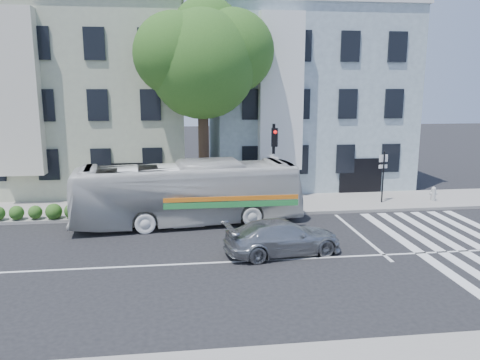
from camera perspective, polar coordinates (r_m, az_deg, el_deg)
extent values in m
plane|color=black|center=(17.57, -2.90, -10.04)|extent=(120.00, 120.00, 0.00)
cube|color=gray|center=(25.15, -4.28, -3.24)|extent=(80.00, 4.00, 0.15)
cube|color=#9FA389|center=(31.86, -17.96, 9.21)|extent=(12.00, 10.00, 11.00)
cube|color=#84969D|center=(32.37, 7.55, 9.68)|extent=(12.00, 10.00, 11.00)
cylinder|color=#2D2116|center=(25.13, -4.43, 2.63)|extent=(0.56, 0.56, 5.20)
sphere|color=#1E4415|center=(24.86, -4.61, 13.86)|extent=(5.60, 5.60, 5.60)
sphere|color=#1E4415|center=(25.43, -0.94, 15.42)|extent=(4.40, 4.40, 4.40)
sphere|color=#1E4415|center=(24.56, -7.97, 14.99)|extent=(4.20, 4.20, 4.20)
sphere|color=#1E4415|center=(26.20, -4.11, 17.47)|extent=(3.80, 3.80, 3.80)
sphere|color=#1E4415|center=(25.42, -6.01, 11.53)|extent=(3.40, 3.40, 3.40)
imported|color=silver|center=(22.07, -6.35, -1.58)|extent=(3.63, 10.88, 2.97)
imported|color=#A1A4A8|center=(18.33, 5.26, -6.94)|extent=(2.59, 4.83, 1.33)
cylinder|color=black|center=(23.89, 4.08, 1.39)|extent=(0.15, 0.15, 4.56)
cube|color=black|center=(23.42, 4.25, 5.21)|extent=(0.37, 0.34, 0.92)
sphere|color=red|center=(23.27, 4.33, 5.84)|extent=(0.17, 0.17, 0.17)
cylinder|color=white|center=(23.66, 4.17, 2.62)|extent=(0.45, 0.21, 0.48)
cylinder|color=#B3B3AF|center=(28.10, 22.50, -1.70)|extent=(0.26, 0.26, 0.64)
sphere|color=#B3B3AF|center=(28.03, 22.55, -1.00)|extent=(0.23, 0.23, 0.23)
cylinder|color=#B3B3AF|center=(28.09, 22.51, -1.53)|extent=(0.43, 0.16, 0.15)
cylinder|color=black|center=(26.55, 17.04, 0.35)|extent=(0.08, 0.08, 2.82)
cube|color=white|center=(26.47, 17.08, 2.55)|extent=(0.51, 0.12, 0.39)
cube|color=white|center=(26.54, 17.03, 1.59)|extent=(0.51, 0.12, 0.20)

